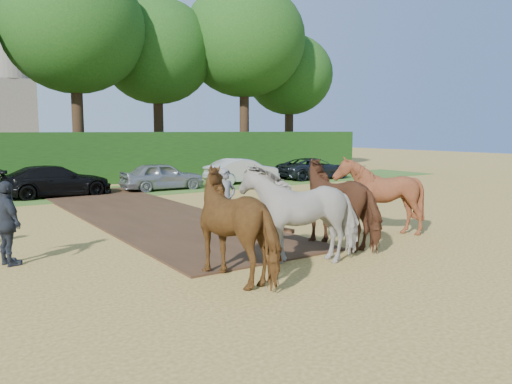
# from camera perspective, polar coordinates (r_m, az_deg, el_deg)

# --- Properties ---
(ground) EXTENTS (120.00, 120.00, 0.00)m
(ground) POSITION_cam_1_polar(r_m,az_deg,el_deg) (12.35, -7.44, -7.57)
(ground) COLOR gold
(ground) RESTS_ON ground
(earth_strip) EXTENTS (4.50, 17.00, 0.05)m
(earth_strip) POSITION_cam_1_polar(r_m,az_deg,el_deg) (19.22, -12.79, -2.34)
(earth_strip) COLOR #472D1C
(earth_strip) RESTS_ON ground
(grass_verge) EXTENTS (50.00, 5.00, 0.03)m
(grass_verge) POSITION_cam_1_polar(r_m,az_deg,el_deg) (25.46, -21.68, -0.41)
(grass_verge) COLOR #38601E
(grass_verge) RESTS_ON ground
(hedgerow) EXTENTS (46.00, 1.60, 3.00)m
(hedgerow) POSITION_cam_1_polar(r_m,az_deg,el_deg) (29.73, -23.68, 3.38)
(hedgerow) COLOR #14380F
(hedgerow) RESTS_ON ground
(spectator_far) EXTENTS (0.79, 1.24, 1.97)m
(spectator_far) POSITION_cam_1_polar(r_m,az_deg,el_deg) (12.79, -26.54, -3.25)
(spectator_far) COLOR #21252C
(spectator_far) RESTS_ON ground
(plough_team) EXTENTS (7.81, 6.23, 2.34)m
(plough_team) POSITION_cam_1_polar(r_m,az_deg,el_deg) (12.86, 7.37, -1.70)
(plough_team) COLOR brown
(plough_team) RESTS_ON ground
(parked_cars) EXTENTS (35.81, 2.99, 1.48)m
(parked_cars) POSITION_cam_1_polar(r_m,az_deg,el_deg) (25.16, -20.59, 1.18)
(parked_cars) COLOR silver
(parked_cars) RESTS_ON ground
(church) EXTENTS (5.20, 5.20, 27.00)m
(church) POSITION_cam_1_polar(r_m,az_deg,el_deg) (67.21, -26.59, 15.44)
(church) COLOR slate
(church) RESTS_ON ground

